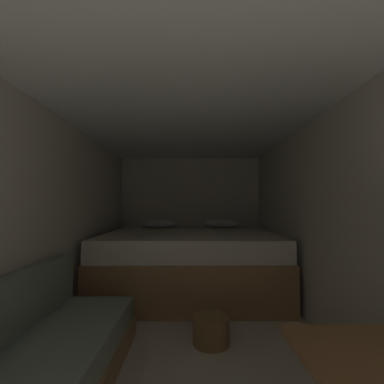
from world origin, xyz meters
The scene contains 7 objects.
ground_plane centered at (0.00, 1.73, 0.00)m, with size 6.98×6.98×0.00m, color beige.
wall_back centered at (0.00, 4.25, 1.01)m, with size 2.53×0.05×2.03m, color beige.
wall_left centered at (-1.24, 1.73, 1.01)m, with size 0.05×4.98×2.03m, color beige.
wall_right centered at (1.24, 1.73, 1.01)m, with size 0.05×4.98×2.03m, color beige.
ceiling_slab centered at (0.00, 1.73, 2.05)m, with size 2.53×4.98×0.05m, color white.
bed centered at (0.00, 3.26, 0.41)m, with size 2.31×1.84×0.96m.
wicker_basket centered at (0.20, 1.89, 0.11)m, with size 0.31×0.31×0.23m.
Camera 1 is at (0.03, -0.44, 1.19)m, focal length 24.68 mm.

